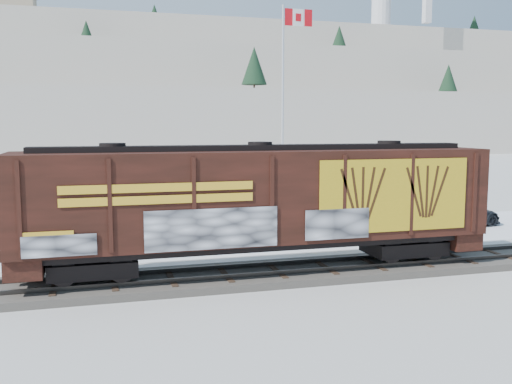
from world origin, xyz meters
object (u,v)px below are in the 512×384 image
object	(u,v)px
hopper_railcar	(260,200)
flagpole	(284,140)
car_silver	(121,235)
car_dark	(459,213)
car_white	(326,224)

from	to	relation	value
hopper_railcar	flagpole	bearing A→B (deg)	67.92
hopper_railcar	car_silver	world-z (taller)	hopper_railcar
car_silver	car_dark	xyz separation A→B (m)	(18.89, 1.66, -0.08)
car_dark	car_white	bearing A→B (deg)	95.56
flagpole	car_dark	distance (m)	11.08
car_silver	hopper_railcar	bearing A→B (deg)	-141.35
car_white	car_dark	world-z (taller)	car_white
hopper_railcar	car_white	xyz separation A→B (m)	(5.03, 5.66, -2.14)
car_white	hopper_railcar	bearing A→B (deg)	129.55
hopper_railcar	car_dark	bearing A→B (deg)	28.30
flagpole	car_silver	bearing A→B (deg)	-145.24
flagpole	car_silver	size ratio (longest dim) A/B	2.73
flagpole	car_white	distance (m)	8.28
car_silver	car_dark	world-z (taller)	car_silver
flagpole	car_dark	world-z (taller)	flagpole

